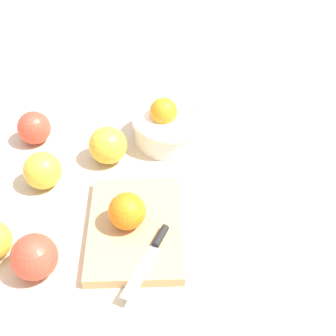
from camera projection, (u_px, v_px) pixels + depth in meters
ground_plane at (115, 206)px, 0.90m from camera, size 2.40×2.40×0.00m
bowl at (169, 125)px, 1.03m from camera, size 0.17×0.17×0.10m
cutting_board at (135, 228)px, 0.84m from camera, size 0.26×0.20×0.02m
orange_on_board at (127, 211)px, 0.81m from camera, size 0.07×0.07×0.07m
knife at (152, 251)px, 0.79m from camera, size 0.14×0.10×0.01m
apple_front_right at (34, 257)px, 0.76m from camera, size 0.08×0.08×0.08m
apple_front_left at (34, 128)px, 1.02m from camera, size 0.07×0.07×0.07m
apple_mid_left at (110, 145)px, 0.97m from camera, size 0.08×0.08×0.08m
apple_front_left_2 at (42, 171)px, 0.92m from camera, size 0.08×0.08×0.08m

